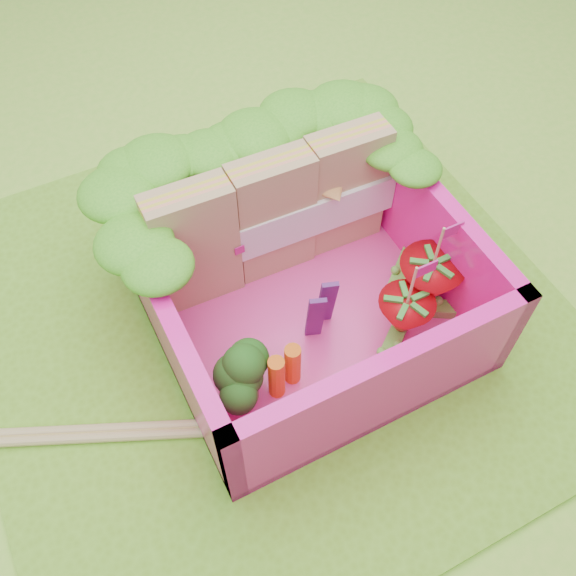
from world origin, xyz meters
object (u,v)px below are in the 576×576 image
at_px(sandwich_stack, 273,217).
at_px(strawberry_left, 403,317).
at_px(broccoli, 242,375).
at_px(bento_box, 304,278).
at_px(strawberry_right, 427,284).
at_px(chopsticks, 55,435).

distance_m(sandwich_stack, strawberry_left, 0.72).
bearing_deg(strawberry_left, sandwich_stack, 116.69).
height_order(sandwich_stack, broccoli, sandwich_stack).
bearing_deg(bento_box, sandwich_stack, 89.05).
bearing_deg(sandwich_stack, bento_box, -90.95).
relative_size(strawberry_right, chopsticks, 0.27).
xyz_separation_m(strawberry_left, chopsticks, (-1.50, 0.24, -0.16)).
height_order(broccoli, strawberry_right, strawberry_right).
distance_m(broccoli, strawberry_right, 0.93).
distance_m(strawberry_left, chopsticks, 1.53).
bearing_deg(chopsticks, strawberry_right, -5.07).
bearing_deg(strawberry_right, strawberry_left, -153.20).
height_order(strawberry_left, chopsticks, strawberry_left).
xyz_separation_m(bento_box, strawberry_left, (0.32, -0.32, -0.10)).
bearing_deg(strawberry_right, bento_box, 155.59).
height_order(bento_box, chopsticks, bento_box).
relative_size(sandwich_stack, chopsticks, 0.61).
relative_size(broccoli, strawberry_left, 0.70).
bearing_deg(strawberry_right, chopsticks, 174.93).
relative_size(broccoli, strawberry_right, 0.64).
distance_m(broccoli, strawberry_left, 0.75).
height_order(strawberry_right, chopsticks, strawberry_right).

